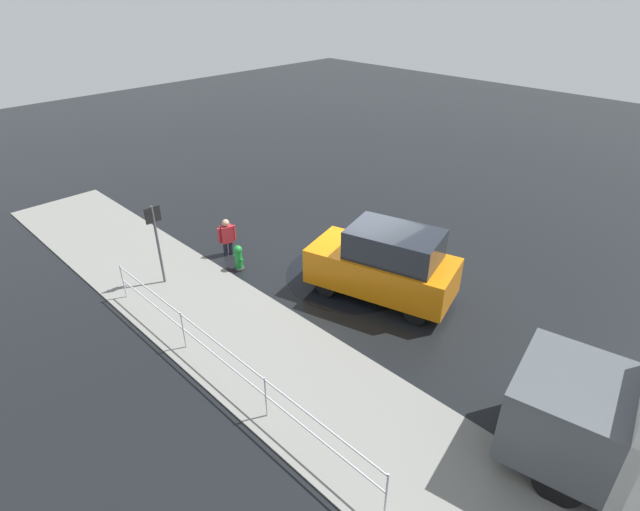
{
  "coord_description": "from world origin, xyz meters",
  "views": [
    {
      "loc": [
        -7.87,
        9.64,
        7.79
      ],
      "look_at": [
        0.61,
        1.08,
        0.9
      ],
      "focal_mm": 28.0,
      "sensor_mm": 36.0,
      "label": 1
    }
  ],
  "objects_px": {
    "fire_hydrant": "(239,258)",
    "pedestrian": "(227,235)",
    "sign_post": "(156,234)",
    "moving_hatchback": "(385,264)"
  },
  "relations": [
    {
      "from": "pedestrian",
      "to": "fire_hydrant",
      "type": "bearing_deg",
      "value": 162.12
    },
    {
      "from": "moving_hatchback",
      "to": "pedestrian",
      "type": "relative_size",
      "value": 3.45
    },
    {
      "from": "moving_hatchback",
      "to": "pedestrian",
      "type": "bearing_deg",
      "value": 18.09
    },
    {
      "from": "moving_hatchback",
      "to": "pedestrian",
      "type": "distance_m",
      "value": 5.16
    },
    {
      "from": "pedestrian",
      "to": "sign_post",
      "type": "distance_m",
      "value": 2.45
    },
    {
      "from": "fire_hydrant",
      "to": "sign_post",
      "type": "height_order",
      "value": "sign_post"
    },
    {
      "from": "fire_hydrant",
      "to": "pedestrian",
      "type": "xyz_separation_m",
      "value": [
        0.96,
        -0.31,
        0.28
      ]
    },
    {
      "from": "fire_hydrant",
      "to": "pedestrian",
      "type": "distance_m",
      "value": 1.05
    },
    {
      "from": "fire_hydrant",
      "to": "pedestrian",
      "type": "bearing_deg",
      "value": -17.88
    },
    {
      "from": "pedestrian",
      "to": "sign_post",
      "type": "bearing_deg",
      "value": 91.01
    }
  ]
}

